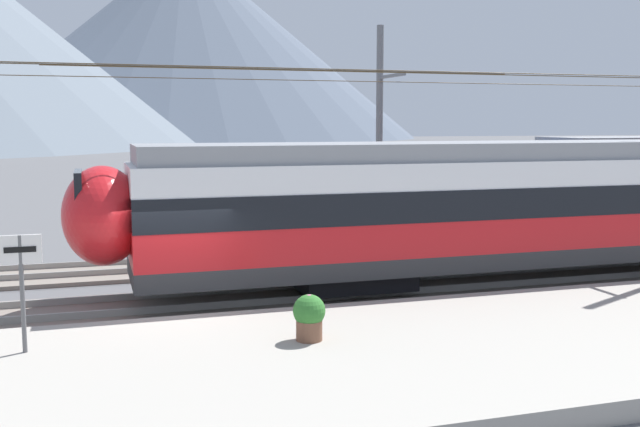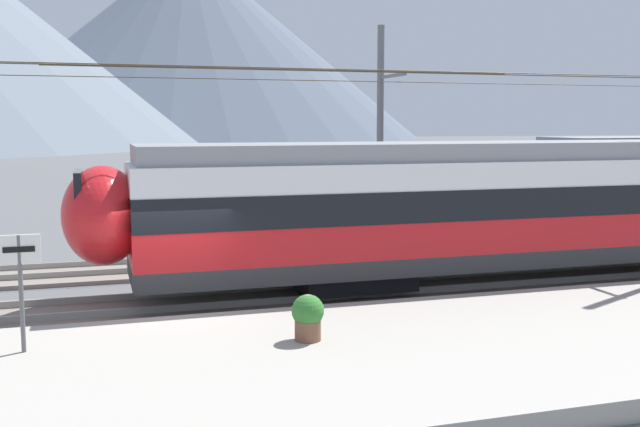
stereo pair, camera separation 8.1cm
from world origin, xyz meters
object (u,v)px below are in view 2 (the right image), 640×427
object	(u,v)px
train_near_platform	(623,199)
catenary_mast_far_side	(382,133)
platform_sign	(20,266)
potted_plant_platform_edge	(308,315)

from	to	relation	value
train_near_platform	catenary_mast_far_side	world-z (taller)	catenary_mast_far_side
platform_sign	potted_plant_platform_edge	bearing A→B (deg)	-9.05
train_near_platform	potted_plant_platform_edge	world-z (taller)	train_near_platform
catenary_mast_far_side	platform_sign	distance (m)	14.98
catenary_mast_far_side	platform_sign	xyz separation A→B (m)	(-10.77, -10.20, -2.12)
potted_plant_platform_edge	train_near_platform	bearing A→B (deg)	23.21
train_near_platform	catenary_mast_far_side	size ratio (longest dim) A/B	0.65
catenary_mast_far_side	platform_sign	bearing A→B (deg)	-136.57
train_near_platform	catenary_mast_far_side	xyz separation A→B (m)	(-4.70, 6.47, 1.78)
train_near_platform	platform_sign	world-z (taller)	train_near_platform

